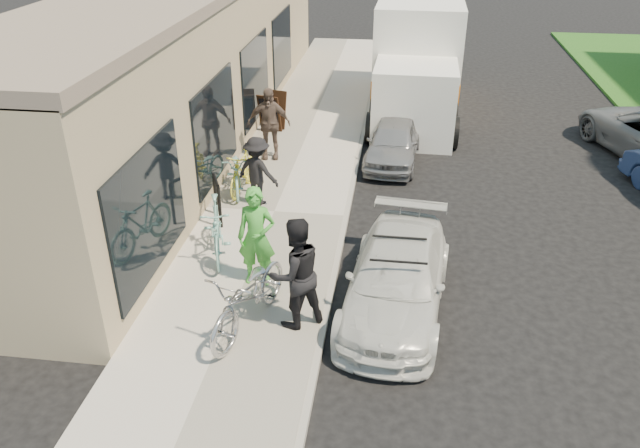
{
  "coord_description": "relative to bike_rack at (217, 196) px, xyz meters",
  "views": [
    {
      "loc": [
        0.56,
        -8.73,
        6.42
      ],
      "look_at": [
        -0.73,
        0.94,
        1.05
      ],
      "focal_mm": 35.0,
      "sensor_mm": 36.0,
      "label": 1
    }
  ],
  "objects": [
    {
      "name": "cruiser_bike_a",
      "position": [
        0.37,
        -1.33,
        -0.02
      ],
      "size": [
        1.01,
        1.92,
        1.11
      ],
      "primitive_type": "imported",
      "rotation": [
        0.0,
        0.0,
        0.28
      ],
      "color": "#7EBDB4",
      "rests_on": "sidewalk"
    },
    {
      "name": "sidewalk",
      "position": [
        1.08,
        0.55,
        -0.65
      ],
      "size": [
        3.0,
        34.0,
        0.15
      ],
      "primitive_type": "cube",
      "color": "#B7B0A5",
      "rests_on": "ground"
    },
    {
      "name": "bike_rack",
      "position": [
        0.0,
        0.0,
        0.0
      ],
      "size": [
        0.32,
        0.63,
        0.96
      ],
      "rotation": [
        0.0,
        0.0,
        0.42
      ],
      "color": "black",
      "rests_on": "sidewalk"
    },
    {
      "name": "moving_truck",
      "position": [
        4.07,
        8.42,
        0.75
      ],
      "size": [
        2.68,
        6.81,
        3.32
      ],
      "rotation": [
        0.0,
        0.0,
        -0.02
      ],
      "color": "white",
      "rests_on": "ground"
    },
    {
      "name": "woman_rider",
      "position": [
        1.33,
        -2.13,
        0.33
      ],
      "size": [
        0.67,
        0.44,
        1.82
      ],
      "primitive_type": "imported",
      "rotation": [
        0.0,
        0.0,
        0.01
      ],
      "color": "green",
      "rests_on": "sidewalk"
    },
    {
      "name": "bystander_a",
      "position": [
        0.66,
        0.91,
        0.19
      ],
      "size": [
        1.13,
        0.9,
        1.54
      ],
      "primitive_type": "imported",
      "rotation": [
        0.0,
        0.0,
        2.76
      ],
      "color": "black",
      "rests_on": "sidewalk"
    },
    {
      "name": "sedan_white",
      "position": [
        3.77,
        -2.37,
        -0.15
      ],
      "size": [
        2.02,
        4.11,
        1.19
      ],
      "rotation": [
        0.0,
        0.0,
        -0.1
      ],
      "color": "silver",
      "rests_on": "ground"
    },
    {
      "name": "cruiser_bike_c",
      "position": [
        0.18,
        1.49,
        -0.08
      ],
      "size": [
        0.63,
        1.68,
        0.99
      ],
      "primitive_type": "imported",
      "rotation": [
        0.0,
        0.0,
        -0.1
      ],
      "color": "yellow",
      "rests_on": "sidewalk"
    },
    {
      "name": "storefront",
      "position": [
        -2.16,
        5.54,
        1.4
      ],
      "size": [
        3.6,
        20.0,
        4.22
      ],
      "color": "tan",
      "rests_on": "ground"
    },
    {
      "name": "sedan_silver",
      "position": [
        3.52,
        4.01,
        -0.19
      ],
      "size": [
        1.54,
        3.28,
        1.08
      ],
      "primitive_type": "imported",
      "rotation": [
        0.0,
        0.0,
        -0.08
      ],
      "color": "gray",
      "rests_on": "ground"
    },
    {
      "name": "sandwich_board",
      "position": [
        0.04,
        5.53,
        -0.03
      ],
      "size": [
        0.79,
        0.79,
        1.07
      ],
      "rotation": [
        0.0,
        0.0,
        -0.24
      ],
      "color": "black",
      "rests_on": "sidewalk"
    },
    {
      "name": "tandem_bike",
      "position": [
        1.49,
        -3.41,
        0.01
      ],
      "size": [
        1.36,
        2.35,
        1.17
      ],
      "primitive_type": "imported",
      "rotation": [
        0.0,
        0.0,
        -0.28
      ],
      "color": "#AFAFB1",
      "rests_on": "sidewalk"
    },
    {
      "name": "ground",
      "position": [
        3.08,
        -2.45,
        -0.73
      ],
      "size": [
        120.0,
        120.0,
        0.0
      ],
      "primitive_type": "plane",
      "color": "black",
      "rests_on": "ground"
    },
    {
      "name": "curb",
      "position": [
        2.63,
        0.55,
        -0.66
      ],
      "size": [
        0.12,
        34.0,
        0.13
      ],
      "primitive_type": "cube",
      "color": "gray",
      "rests_on": "ground"
    },
    {
      "name": "bystander_b",
      "position": [
        0.38,
        3.5,
        0.34
      ],
      "size": [
        1.12,
        0.56,
        1.84
      ],
      "primitive_type": "imported",
      "rotation": [
        0.0,
        0.0,
        0.11
      ],
      "color": "brown",
      "rests_on": "sidewalk"
    },
    {
      "name": "man_standing",
      "position": [
        2.19,
        -3.2,
        0.36
      ],
      "size": [
        1.16,
        1.11,
        1.88
      ],
      "primitive_type": "imported",
      "rotation": [
        0.0,
        0.0,
        3.77
      ],
      "color": "black",
      "rests_on": "sidewalk"
    },
    {
      "name": "cruiser_bike_b",
      "position": [
        0.03,
        1.49,
        -0.12
      ],
      "size": [
        1.06,
        1.85,
        0.92
      ],
      "primitive_type": "imported",
      "rotation": [
        0.0,
        0.0,
        0.27
      ],
      "color": "#7EBDB4",
      "rests_on": "sidewalk"
    }
  ]
}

